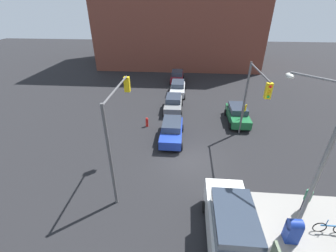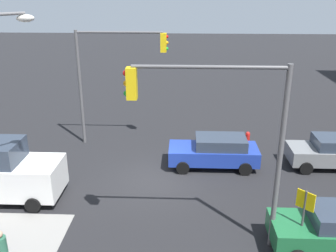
{
  "view_description": "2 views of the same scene",
  "coord_description": "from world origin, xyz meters",
  "views": [
    {
      "loc": [
        13.89,
        -0.61,
        10.69
      ],
      "look_at": [
        -0.41,
        -1.78,
        2.69
      ],
      "focal_mm": 24.0,
      "sensor_mm": 36.0,
      "label": 1
    },
    {
      "loc": [
        -1.34,
        15.72,
        8.65
      ],
      "look_at": [
        -0.58,
        -1.44,
        2.25
      ],
      "focal_mm": 40.0,
      "sensor_mm": 36.0,
      "label": 2
    }
  ],
  "objects": [
    {
      "name": "traffic_signal_se_corner",
      "position": [
        2.59,
        -4.5,
        4.61
      ],
      "size": [
        5.06,
        0.36,
        6.5
      ],
      "color": "#59595B",
      "rests_on": "ground"
    },
    {
      "name": "fire_hydrant",
      "position": [
        -5.0,
        -4.2,
        0.49
      ],
      "size": [
        0.26,
        0.26,
        0.94
      ],
      "color": "red",
      "rests_on": "ground"
    },
    {
      "name": "sedan_gray",
      "position": [
        -8.85,
        -1.88,
        0.84
      ],
      "size": [
        4.11,
        2.02,
        1.62
      ],
      "color": "slate",
      "rests_on": "ground"
    },
    {
      "name": "traffic_signal_nw_corner",
      "position": [
        -2.55,
        4.5,
        4.61
      ],
      "size": [
        5.14,
        0.36,
        6.5
      ],
      "color": "#59595B",
      "rests_on": "ground"
    },
    {
      "name": "hatchback_blue",
      "position": [
        -2.96,
        -1.66,
        0.84
      ],
      "size": [
        4.48,
        2.02,
        1.62
      ],
      "color": "#1E389E",
      "rests_on": "ground"
    },
    {
      "name": "ground_plane",
      "position": [
        0.0,
        0.0,
        0.0
      ],
      "size": [
        120.0,
        120.0,
        0.0
      ],
      "primitive_type": "plane",
      "color": "black"
    },
    {
      "name": "warning_sign_two_way",
      "position": [
        -5.4,
        4.85,
        1.64
      ],
      "size": [
        0.48,
        0.48,
        2.4
      ],
      "color": "#4C4C4C",
      "rests_on": "ground"
    }
  ]
}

